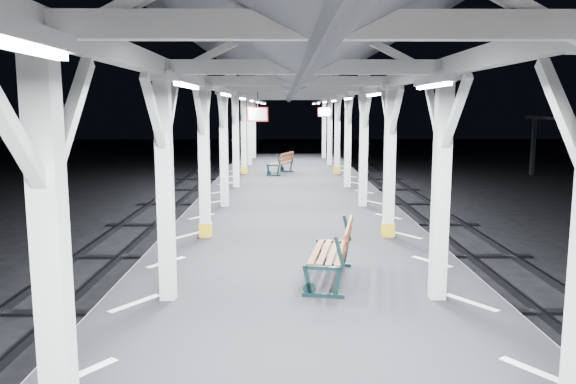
{
  "coord_description": "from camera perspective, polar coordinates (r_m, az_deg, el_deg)",
  "views": [
    {
      "loc": [
        -0.28,
        -10.03,
        3.81
      ],
      "look_at": [
        -0.2,
        0.73,
        2.2
      ],
      "focal_mm": 35.0,
      "sensor_mm": 36.0,
      "label": 1
    }
  ],
  "objects": [
    {
      "name": "bench_mid",
      "position": [
        9.22,
        4.82,
        -5.97
      ],
      "size": [
        0.95,
        1.85,
        0.96
      ],
      "rotation": [
        0.0,
        0.0,
        -0.18
      ],
      "color": "#122929",
      "rests_on": "platform"
    },
    {
      "name": "track_left",
      "position": [
        11.7,
        -24.65,
        -10.89
      ],
      "size": [
        2.2,
        60.0,
        0.16
      ],
      "color": "#2D2D33",
      "rests_on": "ground"
    },
    {
      "name": "canopy",
      "position": [
        10.05,
        1.22,
        12.81
      ],
      "size": [
        5.4,
        49.0,
        4.65
      ],
      "color": "silver",
      "rests_on": "platform"
    },
    {
      "name": "ground",
      "position": [
        10.74,
        1.14,
        -12.28
      ],
      "size": [
        120.0,
        120.0,
        0.0
      ],
      "primitive_type": "plane",
      "color": "black",
      "rests_on": "ground"
    },
    {
      "name": "platform",
      "position": [
        10.57,
        1.14,
        -9.75
      ],
      "size": [
        6.0,
        50.0,
        1.0
      ],
      "primitive_type": "cube",
      "color": "black",
      "rests_on": "ground"
    },
    {
      "name": "hazard_stripes_right",
      "position": [
        10.77,
        14.39,
        -6.87
      ],
      "size": [
        1.0,
        48.0,
        0.01
      ],
      "primitive_type": "cube",
      "color": "silver",
      "rests_on": "platform"
    },
    {
      "name": "bench_far",
      "position": [
        24.21,
        -0.56,
        3.03
      ],
      "size": [
        1.17,
        1.85,
        0.94
      ],
      "rotation": [
        0.0,
        0.0,
        -0.34
      ],
      "color": "#122929",
      "rests_on": "platform"
    },
    {
      "name": "hazard_stripes_left",
      "position": [
        10.64,
        -12.25,
        -6.98
      ],
      "size": [
        1.0,
        48.0,
        0.01
      ],
      "primitive_type": "cube",
      "color": "silver",
      "rests_on": "platform"
    },
    {
      "name": "track_right",
      "position": [
        11.93,
        26.36,
        -10.62
      ],
      "size": [
        2.2,
        60.0,
        0.16
      ],
      "color": "#2D2D33",
      "rests_on": "ground"
    }
  ]
}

